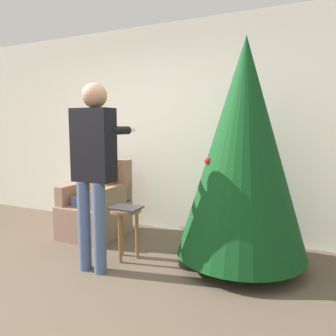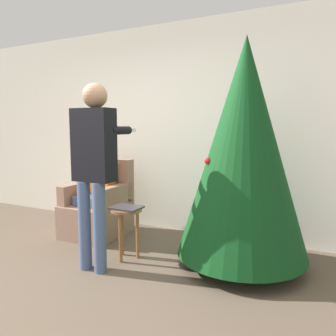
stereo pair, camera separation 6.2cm
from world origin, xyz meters
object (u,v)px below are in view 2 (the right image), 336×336
(armchair, at_px, (99,209))
(person_standing, at_px, (94,159))
(christmas_tree, at_px, (244,148))
(person_seated, at_px, (97,183))
(side_stool, at_px, (126,220))

(armchair, xyz_separation_m, person_standing, (0.64, -0.85, 0.74))
(armchair, distance_m, person_standing, 1.30)
(christmas_tree, height_order, armchair, christmas_tree)
(armchair, distance_m, person_seated, 0.34)
(armchair, bearing_deg, person_standing, -53.20)
(person_standing, xyz_separation_m, side_stool, (0.13, 0.33, -0.66))
(christmas_tree, relative_size, person_seated, 1.81)
(christmas_tree, height_order, person_standing, christmas_tree)
(person_seated, relative_size, side_stool, 2.29)
(christmas_tree, distance_m, armchair, 2.08)
(armchair, height_order, person_standing, person_standing)
(christmas_tree, bearing_deg, armchair, 174.81)
(armchair, bearing_deg, person_seated, -90.00)
(christmas_tree, bearing_deg, side_stool, -162.77)
(christmas_tree, xyz_separation_m, armchair, (-1.89, 0.17, -0.84))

